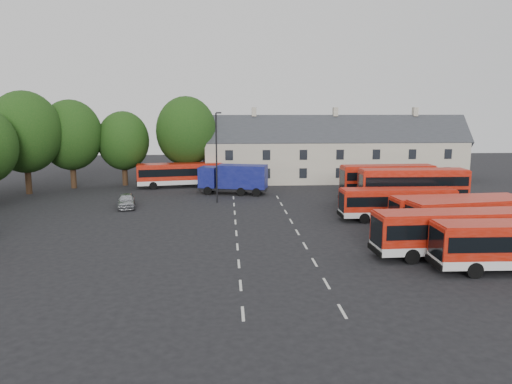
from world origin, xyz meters
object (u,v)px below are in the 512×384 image
bus_dd_south (413,188)px  box_truck (234,178)px  lamppost (217,155)px  silver_car (126,201)px

bus_dd_south → box_truck: bus_dd_south is taller
lamppost → box_truck: bearing=70.2°
silver_car → lamppost: 10.39m
bus_dd_south → silver_car: (-28.20, 3.77, -1.68)m
lamppost → silver_car: bearing=-166.9°
box_truck → silver_car: 13.35m
box_truck → silver_car: (-11.07, -7.37, -1.21)m
bus_dd_south → lamppost: (-19.02, 5.90, 2.72)m
bus_dd_south → silver_car: size_ratio=2.42×
silver_car → lamppost: bearing=3.1°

